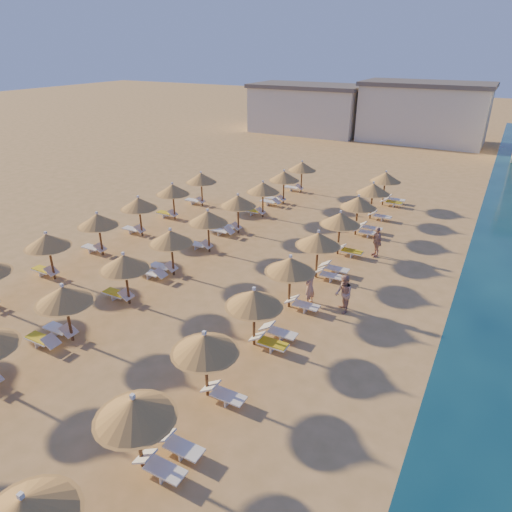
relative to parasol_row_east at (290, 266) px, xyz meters
The scene contains 9 objects.
ground 4.35m from the parasol_row_east, 145.45° to the right, with size 220.00×220.00×0.00m, color tan.
hotel_blocks 43.96m from the parasol_row_east, 90.36° to the left, with size 49.49×11.80×8.10m.
parasol_row_east is the anchor object (origin of this frame).
parasol_row_west 7.00m from the parasol_row_east, behind, with size 2.43×37.42×2.77m.
parasol_row_inland 12.37m from the parasol_row_east, behind, with size 2.43×23.43×2.77m.
loungers 5.44m from the parasol_row_east, behind, with size 15.43×36.48×0.66m.
beachgoer_b 2.84m from the parasol_row_east, 18.69° to the left, with size 0.92×0.72×1.90m, color tan.
beachgoer_c 8.15m from the parasol_row_east, 74.94° to the left, with size 1.09×0.45×1.85m, color tan.
beachgoer_a 1.66m from the parasol_row_east, 45.48° to the left, with size 0.68×0.45×1.87m, color tan.
Camera 1 is at (10.82, -15.35, 11.63)m, focal length 32.00 mm.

